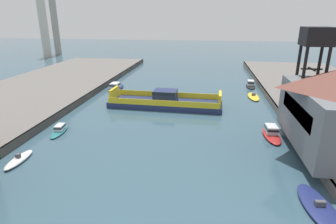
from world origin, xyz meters
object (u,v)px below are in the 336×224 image
smokestack_distant_a (53,7)px  smokestack_distant_b (42,18)px  moored_boat_near_right (271,133)px  moored_boat_far_right (60,130)px  chain_ferry (165,102)px  moored_boat_mid_left (19,160)px  moored_boat_mid_right (319,208)px  moored_boat_near_left (116,87)px  moored_boat_far_left (251,84)px  crane_tower (315,47)px  moored_boat_upstream_a (253,96)px

smokestack_distant_a → smokestack_distant_b: 10.17m
moored_boat_near_right → moored_boat_far_right: size_ratio=1.23×
chain_ferry → moored_boat_mid_left: size_ratio=4.29×
moored_boat_mid_right → moored_boat_far_right: bearing=157.8°
smokestack_distant_a → moored_boat_mid_right: bearing=-51.2°
moored_boat_near_left → moored_boat_mid_right: size_ratio=1.01×
moored_boat_near_right → smokestack_distant_b: 112.23m
moored_boat_near_left → moored_boat_far_left: size_ratio=1.24×
moored_boat_near_right → moored_boat_mid_left: size_ratio=1.28×
moored_boat_near_left → moored_boat_far_right: 26.96m
moored_boat_near_right → smokestack_distant_b: smokestack_distant_b is taller
moored_boat_mid_right → crane_tower: crane_tower is taller
moored_boat_mid_right → moored_boat_far_left: (0.09, 48.28, 0.36)m
moored_boat_far_right → crane_tower: 39.65m
moored_boat_far_right → smokestack_distant_a: (-48.87, 88.33, 20.55)m
moored_boat_upstream_a → moored_boat_mid_left: bearing=-134.1°
chain_ferry → moored_boat_mid_right: bearing=-56.7°
chain_ferry → moored_boat_mid_left: (-14.46, -24.53, -0.74)m
smokestack_distant_a → smokestack_distant_b: (-0.09, -9.16, -4.42)m
crane_tower → moored_boat_mid_right: bearing=-101.8°
moored_boat_mid_right → moored_boat_near_right: bearing=93.4°
moored_boat_near_right → moored_boat_far_left: (1.09, 31.60, 0.00)m
crane_tower → moored_boat_far_right: bearing=-170.8°
moored_boat_near_right → moored_boat_far_left: 31.62m
moored_boat_mid_left → moored_boat_far_right: size_ratio=0.96×
moored_boat_mid_right → moored_boat_far_left: bearing=89.9°
moored_boat_near_left → moored_boat_far_left: (33.16, 7.81, -0.04)m
moored_boat_near_left → smokestack_distant_a: smokestack_distant_a is taller
moored_boat_mid_right → smokestack_distant_a: bearing=128.8°
moored_boat_upstream_a → smokestack_distant_b: 99.42m
moored_boat_mid_left → crane_tower: 42.37m
moored_boat_mid_right → smokestack_distant_a: size_ratio=0.20×
moored_boat_mid_left → chain_ferry: bearing=59.5°
chain_ferry → moored_boat_upstream_a: chain_ferry is taller
moored_boat_mid_right → smokestack_distant_b: size_ratio=0.25×
moored_boat_far_left → smokestack_distant_a: bearing=146.9°
moored_boat_mid_left → moored_boat_mid_right: 33.63m
moored_boat_near_right → moored_boat_far_left: moored_boat_near_right is taller
moored_boat_near_left → moored_boat_far_right: moored_boat_near_left is taller
moored_boat_upstream_a → smokestack_distant_a: size_ratio=0.18×
moored_boat_mid_left → smokestack_distant_b: (-48.66, 88.47, 16.27)m
chain_ferry → moored_boat_mid_left: bearing=-120.5°
moored_boat_mid_right → moored_boat_upstream_a: bearing=90.9°
moored_boat_near_right → chain_ferry: bearing=146.0°
moored_boat_near_right → smokestack_distant_a: 119.24m
moored_boat_near_right → moored_boat_mid_left: 34.68m
moored_boat_upstream_a → crane_tower: (4.68, -18.54, 12.65)m
chain_ferry → moored_boat_far_left: chain_ferry is taller
moored_boat_far_right → crane_tower: (37.16, 5.99, 12.46)m
chain_ferry → smokestack_distant_a: (-63.03, 73.09, 19.95)m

